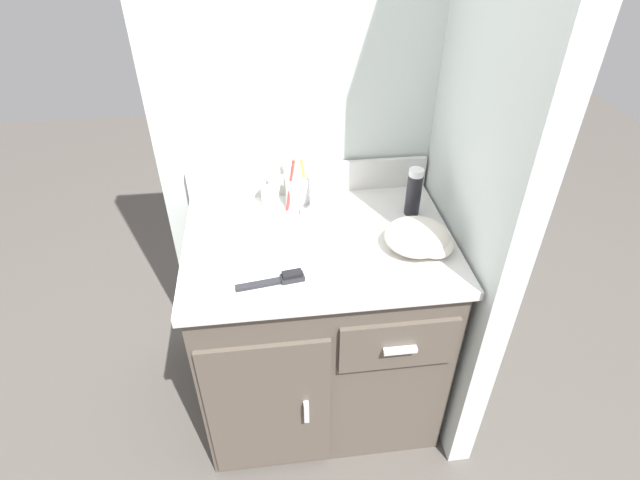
{
  "coord_description": "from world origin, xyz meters",
  "views": [
    {
      "loc": [
        -0.15,
        -1.23,
        1.72
      ],
      "look_at": [
        0.0,
        -0.03,
        0.81
      ],
      "focal_mm": 28.0,
      "sensor_mm": 36.0,
      "label": 1
    }
  ],
  "objects_px": {
    "toothbrush_cup": "(298,191)",
    "soap_dispenser": "(270,192)",
    "shaving_cream_can": "(414,192)",
    "hand_towel": "(421,238)",
    "hairbrush": "(280,279)"
  },
  "relations": [
    {
      "from": "soap_dispenser",
      "to": "shaving_cream_can",
      "type": "relative_size",
      "value": 0.77
    },
    {
      "from": "shaving_cream_can",
      "to": "hairbrush",
      "type": "distance_m",
      "value": 0.55
    },
    {
      "from": "shaving_cream_can",
      "to": "soap_dispenser",
      "type": "bearing_deg",
      "value": 167.07
    },
    {
      "from": "soap_dispenser",
      "to": "shaving_cream_can",
      "type": "height_order",
      "value": "shaving_cream_can"
    },
    {
      "from": "soap_dispenser",
      "to": "hand_towel",
      "type": "bearing_deg",
      "value": -34.23
    },
    {
      "from": "shaving_cream_can",
      "to": "hand_towel",
      "type": "height_order",
      "value": "shaving_cream_can"
    },
    {
      "from": "soap_dispenser",
      "to": "hand_towel",
      "type": "xyz_separation_m",
      "value": [
        0.44,
        -0.3,
        -0.01
      ]
    },
    {
      "from": "soap_dispenser",
      "to": "hand_towel",
      "type": "relative_size",
      "value": 0.62
    },
    {
      "from": "soap_dispenser",
      "to": "hairbrush",
      "type": "distance_m",
      "value": 0.4
    },
    {
      "from": "toothbrush_cup",
      "to": "hairbrush",
      "type": "bearing_deg",
      "value": -102.27
    },
    {
      "from": "toothbrush_cup",
      "to": "hand_towel",
      "type": "distance_m",
      "value": 0.45
    },
    {
      "from": "toothbrush_cup",
      "to": "soap_dispenser",
      "type": "relative_size",
      "value": 1.52
    },
    {
      "from": "toothbrush_cup",
      "to": "hairbrush",
      "type": "xyz_separation_m",
      "value": [
        -0.08,
        -0.39,
        -0.05
      ]
    },
    {
      "from": "hairbrush",
      "to": "hand_towel",
      "type": "bearing_deg",
      "value": 4.97
    },
    {
      "from": "hairbrush",
      "to": "hand_towel",
      "type": "xyz_separation_m",
      "value": [
        0.43,
        0.1,
        0.03
      ]
    }
  ]
}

